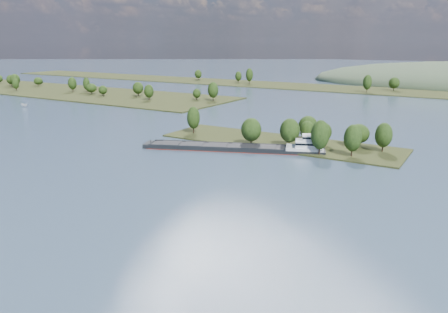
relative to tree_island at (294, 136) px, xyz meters
The scene contains 6 objects.
ground 59.51m from the tree_island, 96.55° to the right, with size 1800.00×1800.00×0.00m, color #34485A.
tree_island is the anchor object (origin of this frame).
left_bank 248.35m from the tree_island, 160.92° to the left, with size 300.00×80.00×14.61m.
back_shoreline 220.73m from the tree_island, 89.35° to the left, with size 900.00×60.00×16.24m.
cargo_barge 21.72m from the tree_island, 126.35° to the right, with size 69.07×33.91×9.60m.
motorboat 190.23m from the tree_island, behind, with size 2.25×5.97×2.31m, color silver.
Camera 1 is at (72.12, 16.35, 41.38)m, focal length 35.00 mm.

